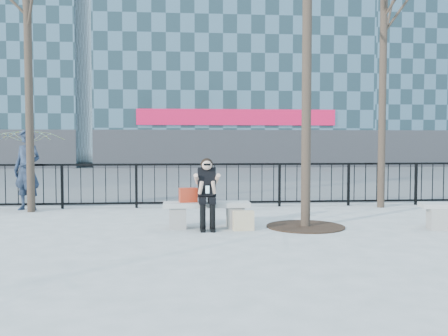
{
  "coord_description": "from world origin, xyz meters",
  "views": [
    {
      "loc": [
        -0.46,
        -9.47,
        1.64
      ],
      "look_at": [
        0.4,
        0.8,
        1.1
      ],
      "focal_mm": 40.0,
      "sensor_mm": 36.0,
      "label": 1
    }
  ],
  "objects": [
    {
      "name": "tree_left",
      "position": [
        -4.0,
        2.5,
        4.86
      ],
      "size": [
        2.8,
        2.8,
        6.5
      ],
      "color": "black",
      "rests_on": "ground"
    },
    {
      "name": "seated_woman",
      "position": [
        0.0,
        -0.16,
        0.67
      ],
      "size": [
        0.5,
        0.64,
        1.34
      ],
      "color": "black",
      "rests_on": "ground"
    },
    {
      "name": "street_surface",
      "position": [
        0.0,
        15.0,
        0.0
      ],
      "size": [
        60.0,
        23.0,
        0.01
      ],
      "primitive_type": "cube",
      "color": "#474747",
      "rests_on": "ground"
    },
    {
      "name": "bench_main",
      "position": [
        0.0,
        0.0,
        0.3
      ],
      "size": [
        1.65,
        0.46,
        0.49
      ],
      "color": "slate",
      "rests_on": "ground"
    },
    {
      "name": "ground",
      "position": [
        0.0,
        0.0,
        0.0
      ],
      "size": [
        120.0,
        120.0,
        0.0
      ],
      "primitive_type": "plane",
      "color": "gray",
      "rests_on": "ground"
    },
    {
      "name": "standing_man",
      "position": [
        -4.17,
        2.8,
        0.97
      ],
      "size": [
        0.84,
        0.71,
        1.95
      ],
      "primitive_type": "imported",
      "rotation": [
        0.0,
        0.0,
        -0.4
      ],
      "color": "black",
      "rests_on": "ground"
    },
    {
      "name": "railing",
      "position": [
        0.0,
        3.0,
        0.55
      ],
      "size": [
        14.0,
        0.06,
        1.1
      ],
      "color": "black",
      "rests_on": "ground"
    },
    {
      "name": "vendor_umbrella",
      "position": [
        -5.23,
        6.35,
        1.05
      ],
      "size": [
        2.84,
        2.87,
        2.1
      ],
      "primitive_type": "imported",
      "rotation": [
        0.0,
        0.0,
        -0.27
      ],
      "color": "yellow",
      "rests_on": "ground"
    },
    {
      "name": "handbag",
      "position": [
        -0.35,
        0.02,
        0.63
      ],
      "size": [
        0.36,
        0.22,
        0.28
      ],
      "primitive_type": "cube",
      "rotation": [
        0.0,
        0.0,
        0.21
      ],
      "color": "#B42D16",
      "rests_on": "bench_main"
    },
    {
      "name": "shopping_bag",
      "position": [
        0.66,
        -0.36,
        0.18
      ],
      "size": [
        0.4,
        0.17,
        0.37
      ],
      "primitive_type": "cube",
      "rotation": [
        0.0,
        0.0,
        0.08
      ],
      "color": "beige",
      "rests_on": "ground"
    },
    {
      "name": "tree_grate",
      "position": [
        1.9,
        -0.1,
        0.01
      ],
      "size": [
        1.5,
        1.5,
        0.02
      ],
      "primitive_type": "cylinder",
      "color": "black",
      "rests_on": "ground"
    }
  ]
}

